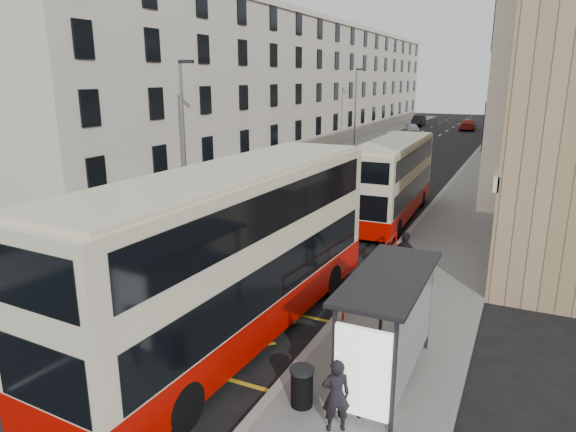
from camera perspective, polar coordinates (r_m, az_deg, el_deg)
The scene contains 21 objects.
ground at distance 17.06m, azimuth -17.56°, elevation -10.78°, with size 200.00×200.00×0.00m, color black.
pavement_right at distance 41.74m, azimuth 21.13°, elevation 4.24°, with size 4.00×120.00×0.15m, color #60615C.
pavement_left at distance 45.49m, azimuth 1.26°, elevation 6.08°, with size 3.00×120.00×0.15m, color #60615C.
kerb_right at distance 41.92m, azimuth 18.41°, elevation 4.52°, with size 0.25×120.00×0.15m, color gray.
kerb_left at distance 44.91m, azimuth 3.02°, elevation 5.94°, with size 0.25×120.00×0.15m, color gray.
road_markings at distance 57.51m, azimuth 14.41°, elevation 7.45°, with size 10.00×110.00×0.01m, color silver, non-canonical shape.
terrace_left at distance 61.50m, azimuth 2.18°, elevation 14.47°, with size 9.18×79.00×13.25m.
bus_shelter at distance 12.05m, azimuth 11.29°, elevation -10.30°, with size 1.65×4.25×2.70m.
guard_railing at distance 18.52m, azimuth 9.53°, elevation -5.28°, with size 0.06×6.56×1.01m.
street_lamp_near at distance 28.83m, azimuth -11.49°, elevation 9.65°, with size 0.93×0.18×8.00m.
street_lamp_far at distance 55.79m, azimuth 7.55°, elevation 12.35°, with size 0.93×0.18×8.00m.
double_decker_front at distance 14.34m, azimuth -5.98°, elevation -4.28°, with size 3.39×12.45×4.92m.
double_decker_rear at distance 27.34m, azimuth 11.48°, elevation 3.99°, with size 2.64×10.41×4.13m.
litter_bin at distance 12.01m, azimuth 1.55°, elevation -18.38°, with size 0.56×0.56×0.92m.
pedestrian_near at distance 11.18m, azimuth 5.36°, elevation -19.20°, with size 0.59×0.39×1.62m, color black.
pedestrian_mid at distance 11.60m, azimuth 7.15°, elevation -17.59°, with size 0.83×0.65×1.71m, color black.
pedestrian_far at distance 18.61m, azimuth 12.89°, elevation -4.59°, with size 1.10×0.46×1.88m, color black.
white_van at distance 56.82m, azimuth 11.50°, elevation 8.34°, with size 2.66×5.76×1.60m, color silver.
car_silver at distance 70.33m, azimuth 13.64°, elevation 9.39°, with size 1.64×4.08×1.39m, color #B5B8BE.
car_dark at distance 82.74m, azimuth 14.32°, elevation 10.23°, with size 1.68×4.81×1.59m, color black.
car_red at distance 77.94m, azimuth 19.34°, elevation 9.55°, with size 2.14×5.27×1.53m, color #A32117.
Camera 1 is at (10.80, -11.02, 7.26)m, focal length 32.00 mm.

